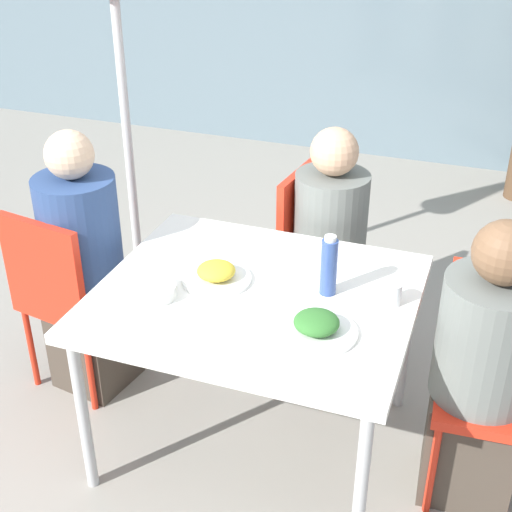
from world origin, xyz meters
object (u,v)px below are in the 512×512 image
(chair_far, at_px, (317,246))
(salad_bowl, at_px, (153,291))
(person_left, at_px, (85,273))
(bottle, at_px, (329,266))
(chair_left, at_px, (65,289))
(chair_right, at_px, (496,367))
(person_far, at_px, (329,251))
(drinking_cup, at_px, (391,293))
(person_right, at_px, (482,375))

(chair_far, relative_size, salad_bowl, 5.08)
(person_left, bearing_deg, bottle, 6.54)
(chair_left, bearing_deg, bottle, 10.29)
(chair_left, xyz_separation_m, chair_right, (1.75, 0.07, 0.00))
(chair_far, height_order, person_far, person_far)
(salad_bowl, bearing_deg, person_far, 64.31)
(person_far, xyz_separation_m, bottle, (0.16, -0.66, 0.31))
(drinking_cup, distance_m, salad_bowl, 0.85)
(chair_far, xyz_separation_m, person_far, (0.07, -0.06, 0.02))
(chair_left, bearing_deg, chair_right, 11.75)
(chair_right, bearing_deg, person_left, -3.73)
(person_far, distance_m, bottle, 0.74)
(person_far, distance_m, salad_bowl, 1.02)
(chair_far, bearing_deg, bottle, 24.70)
(salad_bowl, bearing_deg, chair_far, 69.50)
(person_left, bearing_deg, person_right, 6.54)
(chair_left, height_order, chair_right, same)
(chair_left, height_order, person_left, person_left)
(person_left, xyz_separation_m, drinking_cup, (1.30, -0.05, 0.20))
(chair_right, xyz_separation_m, person_right, (-0.04, -0.08, 0.01))
(person_left, height_order, bottle, person_left)
(bottle, bearing_deg, chair_far, 107.86)
(person_far, bearing_deg, bottle, 20.31)
(chair_right, distance_m, salad_bowl, 1.26)
(chair_left, relative_size, person_left, 0.73)
(chair_right, bearing_deg, chair_far, -41.61)
(chair_right, xyz_separation_m, chair_far, (-0.85, 0.66, 0.00))
(drinking_cup, bearing_deg, salad_bowl, -163.40)
(person_left, distance_m, chair_far, 1.07)
(person_far, xyz_separation_m, salad_bowl, (-0.43, -0.89, 0.22))
(chair_left, bearing_deg, person_right, 9.02)
(chair_far, relative_size, drinking_cup, 10.62)
(person_left, xyz_separation_m, chair_right, (1.69, -0.00, -0.05))
(person_right, bearing_deg, person_far, -46.84)
(chair_right, height_order, person_right, person_right)
(person_right, bearing_deg, bottle, -6.62)
(person_right, relative_size, person_far, 1.01)
(chair_left, relative_size, bottle, 3.76)
(bottle, bearing_deg, person_right, -2.91)
(chair_right, bearing_deg, salad_bowl, 9.74)
(chair_far, distance_m, salad_bowl, 1.04)
(person_far, height_order, salad_bowl, person_far)
(chair_left, distance_m, drinking_cup, 1.38)
(chair_right, relative_size, chair_far, 1.00)
(chair_left, distance_m, person_far, 1.18)
(chair_left, xyz_separation_m, chair_far, (0.90, 0.73, 0.00))
(person_far, height_order, drinking_cup, person_far)
(chair_right, xyz_separation_m, person_far, (-0.78, 0.60, 0.02))
(bottle, bearing_deg, person_left, 177.08)
(chair_left, xyz_separation_m, salad_bowl, (0.54, -0.22, 0.24))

